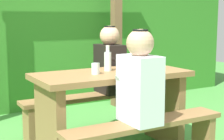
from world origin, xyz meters
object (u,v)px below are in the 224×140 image
(bench_near, at_px, (145,136))
(person_black_coat, at_px, (110,62))
(person_white_shirt, at_px, (139,80))
(cell_phone, at_px, (140,70))
(bottle_left, at_px, (108,60))
(picnic_table, at_px, (112,98))
(bench_far, at_px, (87,107))
(drinking_glass, at_px, (96,69))

(bench_near, height_order, person_black_coat, person_black_coat)
(person_white_shirt, bearing_deg, bench_near, -3.10)
(person_white_shirt, distance_m, person_black_coat, 1.11)
(person_white_shirt, bearing_deg, cell_phone, 55.08)
(person_black_coat, relative_size, cell_phone, 5.14)
(person_black_coat, bearing_deg, bottle_left, -121.15)
(person_black_coat, bearing_deg, picnic_table, -117.49)
(bench_far, xyz_separation_m, bottle_left, (0.00, -0.45, 0.54))
(bottle_left, distance_m, cell_phone, 0.31)
(cell_phone, bearing_deg, bench_far, 136.73)
(bench_far, relative_size, person_black_coat, 1.95)
(bench_near, bearing_deg, bottle_left, 89.69)
(bench_near, relative_size, person_white_shirt, 1.95)
(drinking_glass, bearing_deg, picnic_table, 9.58)
(person_black_coat, bearing_deg, person_white_shirt, -107.64)
(bench_near, height_order, cell_phone, cell_phone)
(picnic_table, relative_size, person_black_coat, 1.95)
(picnic_table, distance_m, bottle_left, 0.35)
(person_white_shirt, distance_m, bottle_left, 0.62)
(bottle_left, bearing_deg, cell_phone, -24.70)
(bench_far, xyz_separation_m, cell_phone, (0.28, -0.58, 0.45))
(bench_near, distance_m, person_white_shirt, 0.46)
(person_black_coat, height_order, cell_phone, person_black_coat)
(drinking_glass, xyz_separation_m, bottle_left, (0.19, 0.11, 0.05))
(drinking_glass, relative_size, cell_phone, 0.69)
(picnic_table, height_order, person_black_coat, person_black_coat)
(person_white_shirt, relative_size, bottle_left, 3.04)
(picnic_table, relative_size, bench_far, 1.00)
(bench_far, bearing_deg, person_black_coat, -0.69)
(drinking_glass, bearing_deg, bench_far, 72.08)
(bottle_left, bearing_deg, bench_near, -90.31)
(person_white_shirt, height_order, person_black_coat, same)
(bottle_left, xyz_separation_m, cell_phone, (0.27, -0.13, -0.09))
(picnic_table, relative_size, person_white_shirt, 1.95)
(bench_near, bearing_deg, picnic_table, 90.00)
(bench_near, bearing_deg, bench_far, 90.00)
(bench_near, distance_m, person_black_coat, 1.19)
(person_white_shirt, relative_size, person_black_coat, 1.00)
(cell_phone, bearing_deg, person_black_coat, 111.29)
(bottle_left, height_order, cell_phone, bottle_left)
(person_white_shirt, height_order, cell_phone, person_white_shirt)
(bench_far, height_order, drinking_glass, drinking_glass)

